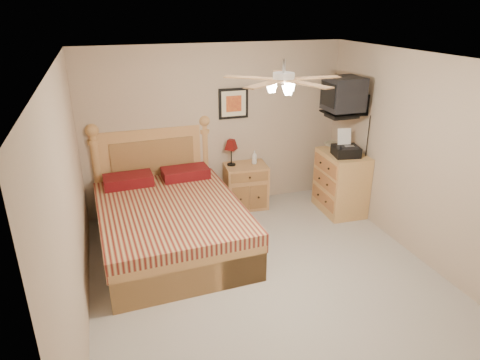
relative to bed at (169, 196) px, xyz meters
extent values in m
plane|color=#A19B91|center=(0.94, -1.12, -0.74)|extent=(4.50, 4.50, 0.00)
cube|color=white|center=(0.94, -1.12, 1.76)|extent=(4.00, 4.50, 0.04)
cube|color=tan|center=(0.94, 1.13, 0.51)|extent=(4.00, 0.04, 2.50)
cube|color=tan|center=(0.94, -3.37, 0.51)|extent=(4.00, 0.04, 2.50)
cube|color=tan|center=(-1.06, -1.12, 0.51)|extent=(0.04, 4.50, 2.50)
cube|color=tan|center=(2.94, -1.12, 0.51)|extent=(0.04, 4.50, 2.50)
cube|color=#A77743|center=(1.33, 0.88, -0.39)|extent=(0.68, 0.53, 0.70)
imported|color=white|center=(1.48, 0.90, 0.06)|extent=(0.11, 0.11, 0.21)
cube|color=black|center=(1.21, 1.11, 0.88)|extent=(0.46, 0.04, 0.46)
cube|color=tan|center=(2.67, 0.28, -0.27)|extent=(0.59, 0.82, 0.94)
imported|color=#B3A88F|center=(2.63, 0.55, 0.22)|extent=(0.29, 0.33, 0.03)
imported|color=gray|center=(2.63, 0.58, 0.24)|extent=(0.33, 0.36, 0.02)
camera|label=1|loc=(-0.68, -4.98, 2.26)|focal=32.00mm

